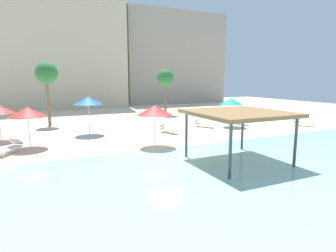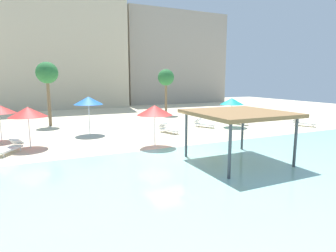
{
  "view_description": "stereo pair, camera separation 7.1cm",
  "coord_description": "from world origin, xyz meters",
  "px_view_note": "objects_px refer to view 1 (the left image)",
  "views": [
    {
      "loc": [
        -6.5,
        -13.53,
        4.17
      ],
      "look_at": [
        0.75,
        2.0,
        1.3
      ],
      "focal_mm": 29.89,
      "sensor_mm": 36.0,
      "label": 1
    },
    {
      "loc": [
        -6.43,
        -13.56,
        4.17
      ],
      "look_at": [
        0.75,
        2.0,
        1.3
      ],
      "focal_mm": 29.89,
      "sensor_mm": 36.0,
      "label": 2
    }
  ],
  "objects_px": {
    "lounge_chair_3": "(238,121)",
    "shade_pavilion": "(238,114)",
    "lounge_chair_0": "(167,129)",
    "lounge_chair_1": "(203,123)",
    "palm_tree_1": "(165,78)",
    "beach_umbrella_red_4": "(28,112)",
    "lounge_chair_5": "(10,148)",
    "beach_umbrella_teal_0": "(231,101)",
    "beach_umbrella_blue_5": "(88,101)",
    "lounge_chair_4": "(302,122)",
    "palm_tree_0": "(46,74)",
    "beach_umbrella_red_2": "(155,110)"
  },
  "relations": [
    {
      "from": "palm_tree_1",
      "to": "lounge_chair_5",
      "type": "bearing_deg",
      "value": -141.44
    },
    {
      "from": "shade_pavilion",
      "to": "lounge_chair_5",
      "type": "xyz_separation_m",
      "value": [
        -10.61,
        6.83,
        -2.11
      ]
    },
    {
      "from": "beach_umbrella_blue_5",
      "to": "lounge_chair_5",
      "type": "xyz_separation_m",
      "value": [
        -5.05,
        -3.75,
        -2.26
      ]
    },
    {
      "from": "lounge_chair_0",
      "to": "palm_tree_0",
      "type": "distance_m",
      "value": 12.0
    },
    {
      "from": "lounge_chair_0",
      "to": "palm_tree_1",
      "type": "xyz_separation_m",
      "value": [
        4.53,
        10.33,
        3.95
      ]
    },
    {
      "from": "beach_umbrella_red_4",
      "to": "palm_tree_1",
      "type": "relative_size",
      "value": 0.47
    },
    {
      "from": "lounge_chair_5",
      "to": "beach_umbrella_red_2",
      "type": "bearing_deg",
      "value": 107.77
    },
    {
      "from": "lounge_chair_5",
      "to": "beach_umbrella_teal_0",
      "type": "bearing_deg",
      "value": 128.48
    },
    {
      "from": "lounge_chair_1",
      "to": "palm_tree_1",
      "type": "height_order",
      "value": "palm_tree_1"
    },
    {
      "from": "beach_umbrella_teal_0",
      "to": "beach_umbrella_red_4",
      "type": "distance_m",
      "value": 16.12
    },
    {
      "from": "beach_umbrella_red_4",
      "to": "beach_umbrella_blue_5",
      "type": "bearing_deg",
      "value": 34.85
    },
    {
      "from": "shade_pavilion",
      "to": "lounge_chair_5",
      "type": "relative_size",
      "value": 2.32
    },
    {
      "from": "beach_umbrella_red_2",
      "to": "palm_tree_1",
      "type": "bearing_deg",
      "value": 63.11
    },
    {
      "from": "lounge_chair_4",
      "to": "beach_umbrella_blue_5",
      "type": "bearing_deg",
      "value": -126.44
    },
    {
      "from": "lounge_chair_1",
      "to": "palm_tree_0",
      "type": "height_order",
      "value": "palm_tree_0"
    },
    {
      "from": "beach_umbrella_red_2",
      "to": "palm_tree_1",
      "type": "distance_m",
      "value": 15.99
    },
    {
      "from": "beach_umbrella_red_2",
      "to": "lounge_chair_3",
      "type": "distance_m",
      "value": 11.66
    },
    {
      "from": "lounge_chair_0",
      "to": "lounge_chair_3",
      "type": "bearing_deg",
      "value": 80.16
    },
    {
      "from": "beach_umbrella_red_2",
      "to": "lounge_chair_4",
      "type": "relative_size",
      "value": 1.31
    },
    {
      "from": "beach_umbrella_red_4",
      "to": "lounge_chair_3",
      "type": "height_order",
      "value": "beach_umbrella_red_4"
    },
    {
      "from": "palm_tree_0",
      "to": "palm_tree_1",
      "type": "relative_size",
      "value": 1.07
    },
    {
      "from": "lounge_chair_5",
      "to": "lounge_chair_1",
      "type": "bearing_deg",
      "value": 132.8
    },
    {
      "from": "lounge_chair_1",
      "to": "lounge_chair_5",
      "type": "distance_m",
      "value": 15.01
    },
    {
      "from": "lounge_chair_3",
      "to": "shade_pavilion",
      "type": "bearing_deg",
      "value": -50.88
    },
    {
      "from": "lounge_chair_0",
      "to": "beach_umbrella_teal_0",
      "type": "bearing_deg",
      "value": 74.98
    },
    {
      "from": "lounge_chair_0",
      "to": "lounge_chair_1",
      "type": "height_order",
      "value": "same"
    },
    {
      "from": "lounge_chair_3",
      "to": "palm_tree_0",
      "type": "xyz_separation_m",
      "value": [
        -16.05,
        6.54,
        4.29
      ]
    },
    {
      "from": "beach_umbrella_teal_0",
      "to": "lounge_chair_4",
      "type": "height_order",
      "value": "beach_umbrella_teal_0"
    },
    {
      "from": "beach_umbrella_teal_0",
      "to": "beach_umbrella_red_2",
      "type": "xyz_separation_m",
      "value": [
        -8.98,
        -4.08,
        0.03
      ]
    },
    {
      "from": "beach_umbrella_teal_0",
      "to": "beach_umbrella_red_2",
      "type": "height_order",
      "value": "beach_umbrella_red_2"
    },
    {
      "from": "beach_umbrella_teal_0",
      "to": "lounge_chair_5",
      "type": "relative_size",
      "value": 1.32
    },
    {
      "from": "beach_umbrella_teal_0",
      "to": "beach_umbrella_red_4",
      "type": "height_order",
      "value": "beach_umbrella_teal_0"
    },
    {
      "from": "lounge_chair_1",
      "to": "lounge_chair_4",
      "type": "xyz_separation_m",
      "value": [
        8.5,
        -3.25,
        0.0
      ]
    },
    {
      "from": "beach_umbrella_red_4",
      "to": "palm_tree_1",
      "type": "height_order",
      "value": "palm_tree_1"
    },
    {
      "from": "lounge_chair_1",
      "to": "palm_tree_1",
      "type": "xyz_separation_m",
      "value": [
        0.56,
        9.22,
        3.95
      ]
    },
    {
      "from": "shade_pavilion",
      "to": "beach_umbrella_blue_5",
      "type": "height_order",
      "value": "beach_umbrella_blue_5"
    },
    {
      "from": "lounge_chair_5",
      "to": "palm_tree_0",
      "type": "height_order",
      "value": "palm_tree_0"
    },
    {
      "from": "beach_umbrella_red_4",
      "to": "lounge_chair_5",
      "type": "xyz_separation_m",
      "value": [
        -1.0,
        -0.93,
        -1.89
      ]
    },
    {
      "from": "beach_umbrella_teal_0",
      "to": "palm_tree_1",
      "type": "height_order",
      "value": "palm_tree_1"
    },
    {
      "from": "beach_umbrella_red_4",
      "to": "lounge_chair_5",
      "type": "height_order",
      "value": "beach_umbrella_red_4"
    },
    {
      "from": "lounge_chair_1",
      "to": "palm_tree_1",
      "type": "bearing_deg",
      "value": 146.63
    },
    {
      "from": "beach_umbrella_red_4",
      "to": "lounge_chair_4",
      "type": "height_order",
      "value": "beach_umbrella_red_4"
    },
    {
      "from": "beach_umbrella_red_4",
      "to": "lounge_chair_0",
      "type": "relative_size",
      "value": 1.27
    },
    {
      "from": "lounge_chair_0",
      "to": "palm_tree_1",
      "type": "height_order",
      "value": "palm_tree_1"
    },
    {
      "from": "lounge_chair_5",
      "to": "lounge_chair_4",
      "type": "bearing_deg",
      "value": 120.73
    },
    {
      "from": "beach_umbrella_blue_5",
      "to": "lounge_chair_3",
      "type": "relative_size",
      "value": 1.46
    },
    {
      "from": "palm_tree_0",
      "to": "palm_tree_1",
      "type": "distance_m",
      "value": 13.1
    },
    {
      "from": "lounge_chair_0",
      "to": "lounge_chair_3",
      "type": "height_order",
      "value": "same"
    },
    {
      "from": "palm_tree_0",
      "to": "beach_umbrella_teal_0",
      "type": "bearing_deg",
      "value": -26.59
    },
    {
      "from": "beach_umbrella_blue_5",
      "to": "lounge_chair_5",
      "type": "distance_m",
      "value": 6.68
    }
  ]
}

